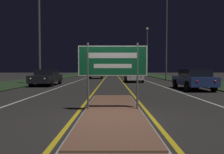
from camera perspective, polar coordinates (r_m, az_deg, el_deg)
The scene contains 18 objects.
ground_plane at distance 6.61m, azimuth 0.06°, elevation -10.57°, with size 160.00×160.00×0.00m, color #282623.
median_island at distance 7.52m, azimuth 0.03°, elevation -8.70°, with size 1.94×7.78×0.10m.
verge_left at distance 28.13m, azimuth -19.85°, elevation -0.89°, with size 5.00×100.00×0.08m.
verge_right at distance 28.15m, azimuth 19.62°, elevation -0.89°, with size 5.00×100.00×0.08m.
centre_line_yellow_left at distance 31.50m, azimuth -2.23°, elevation -0.52°, with size 0.12×70.00×0.01m.
centre_line_yellow_right at distance 31.51m, azimuth 1.99°, elevation -0.52°, with size 0.12×70.00×0.01m.
lane_line_white_left at distance 31.76m, azimuth -7.72°, elevation -0.52°, with size 0.12×70.00×0.01m.
lane_line_white_right at distance 31.77m, azimuth 7.48°, elevation -0.52°, with size 0.12×70.00×0.01m.
edge_line_white_left at distance 32.29m, azimuth -13.00°, elevation -0.51°, with size 0.10×70.00×0.01m.
edge_line_white_right at distance 32.30m, azimuth 12.76°, elevation -0.51°, with size 0.10×70.00×0.01m.
highway_sign at distance 7.38m, azimuth 0.03°, elevation 3.68°, with size 2.33×0.07×2.24m.
streetlight_left_near at distance 20.57m, azimuth -18.66°, elevation 16.77°, with size 0.58×0.58×10.05m.
streetlight_right_near at distance 27.91m, azimuth 13.89°, elevation 12.38°, with size 0.44×0.44×11.10m.
streetlight_right_far at distance 40.31m, azimuth 8.99°, elevation 8.05°, with size 0.50×0.50×8.91m.
car_receding_0 at distance 16.25m, azimuth 20.31°, elevation -0.49°, with size 1.92×4.34×1.41m.
car_receding_1 at distance 24.37m, azimuth 5.49°, elevation 0.38°, with size 1.87×4.52×1.34m.
car_approaching_0 at distance 20.14m, azimuth -16.87°, elevation 0.01°, with size 1.90×4.70×1.42m.
car_approaching_1 at distance 32.94m, azimuth -4.37°, elevation 0.85°, with size 1.99×4.08×1.33m.
Camera 1 is at (-0.03, -6.45, 1.45)m, focal length 35.00 mm.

